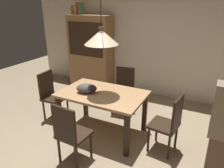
{
  "coord_description": "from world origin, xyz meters",
  "views": [
    {
      "loc": [
        1.5,
        -2.21,
        2.17
      ],
      "look_at": [
        -0.05,
        0.79,
        0.85
      ],
      "focal_mm": 34.4,
      "sensor_mm": 36.0,
      "label": 1
    }
  ],
  "objects": [
    {
      "name": "book_green_slim",
      "position": [
        -1.69,
        2.32,
        1.98
      ],
      "size": [
        0.03,
        0.2,
        0.26
      ],
      "primitive_type": "cube",
      "color": "#427A4C",
      "rests_on": "hutch_bookcase"
    },
    {
      "name": "back_wall",
      "position": [
        0.0,
        2.65,
        1.45
      ],
      "size": [
        6.4,
        0.1,
        2.9
      ],
      "primitive_type": "cube",
      "color": "beige",
      "rests_on": "ground"
    },
    {
      "name": "chair_far_back",
      "position": [
        -0.14,
        1.47,
        0.51
      ],
      "size": [
        0.44,
        0.44,
        0.93
      ],
      "color": "black",
      "rests_on": "ground"
    },
    {
      "name": "hutch_bookcase",
      "position": [
        -1.45,
        2.32,
        0.89
      ],
      "size": [
        1.12,
        0.45,
        1.85
      ],
      "color": "olive",
      "rests_on": "ground"
    },
    {
      "name": "pendant_lamp",
      "position": [
        -0.13,
        0.59,
        1.66
      ],
      "size": [
        0.52,
        0.52,
        1.3
      ],
      "color": "beige"
    },
    {
      "name": "book_red_tall",
      "position": [
        -1.74,
        2.32,
        1.99
      ],
      "size": [
        0.04,
        0.22,
        0.28
      ],
      "primitive_type": "cube",
      "color": "#B73833",
      "rests_on": "hutch_bookcase"
    },
    {
      "name": "ground",
      "position": [
        0.0,
        0.0,
        0.0
      ],
      "size": [
        10.0,
        10.0,
        0.0
      ],
      "primitive_type": "plane",
      "color": "#998466"
    },
    {
      "name": "chair_right_side",
      "position": [
        1.0,
        0.59,
        0.51
      ],
      "size": [
        0.44,
        0.44,
        0.93
      ],
      "color": "black",
      "rests_on": "ground"
    },
    {
      "name": "dining_table",
      "position": [
        -0.13,
        0.59,
        0.65
      ],
      "size": [
        1.4,
        0.9,
        0.75
      ],
      "color": "tan",
      "rests_on": "ground"
    },
    {
      "name": "chair_left_side",
      "position": [
        -1.26,
        0.59,
        0.51
      ],
      "size": [
        0.42,
        0.42,
        0.93
      ],
      "color": "black",
      "rests_on": "ground"
    },
    {
      "name": "cat_sleeping",
      "position": [
        -0.35,
        0.48,
        0.83
      ],
      "size": [
        0.41,
        0.33,
        0.16
      ],
      "color": "#4C4742",
      "rests_on": "dining_table"
    },
    {
      "name": "book_brown_thick",
      "position": [
        -1.86,
        2.32,
        1.96
      ],
      "size": [
        0.06,
        0.24,
        0.22
      ],
      "primitive_type": "cube",
      "color": "brown",
      "rests_on": "hutch_bookcase"
    },
    {
      "name": "book_yellow_short",
      "position": [
        -1.8,
        2.32,
        1.94
      ],
      "size": [
        0.04,
        0.2,
        0.18
      ],
      "primitive_type": "cube",
      "color": "gold",
      "rests_on": "hutch_bookcase"
    },
    {
      "name": "chair_near_front",
      "position": [
        -0.13,
        -0.28,
        0.51
      ],
      "size": [
        0.42,
        0.42,
        0.93
      ],
      "color": "black",
      "rests_on": "ground"
    }
  ]
}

